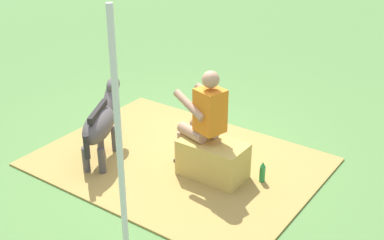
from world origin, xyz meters
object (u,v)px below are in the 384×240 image
(pony_standing, at_px, (101,122))
(tent_pole_left, at_px, (119,141))
(hay_bale, at_px, (213,160))
(person_seated, at_px, (203,117))
(soda_bottle, at_px, (262,173))

(pony_standing, bearing_deg, tent_pole_left, 140.67)
(hay_bale, height_order, person_seated, person_seated)
(soda_bottle, bearing_deg, hay_bale, 23.17)
(person_seated, relative_size, tent_pole_left, 0.56)
(pony_standing, bearing_deg, soda_bottle, -161.29)
(soda_bottle, bearing_deg, tent_pole_left, 74.26)
(soda_bottle, bearing_deg, pony_standing, 18.71)
(hay_bale, distance_m, person_seated, 0.54)
(hay_bale, bearing_deg, tent_pole_left, 91.19)
(person_seated, xyz_separation_m, soda_bottle, (-0.71, -0.20, -0.61))
(hay_bale, relative_size, person_seated, 0.58)
(pony_standing, bearing_deg, person_seated, -159.83)
(person_seated, distance_m, soda_bottle, 0.96)
(hay_bale, bearing_deg, soda_bottle, -156.83)
(person_seated, bearing_deg, tent_pole_left, 96.80)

